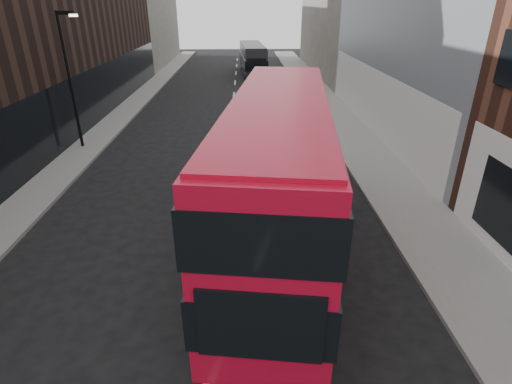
{
  "coord_description": "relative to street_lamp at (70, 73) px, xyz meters",
  "views": [
    {
      "loc": [
        0.91,
        -3.86,
        7.56
      ],
      "look_at": [
        1.23,
        6.7,
        2.5
      ],
      "focal_mm": 28.0,
      "sensor_mm": 36.0,
      "label": 1
    }
  ],
  "objects": [
    {
      "name": "car_c",
      "position": [
        11.29,
        14.08,
        -3.53
      ],
      "size": [
        2.08,
        4.55,
        1.29
      ],
      "primitive_type": "imported",
      "rotation": [
        0.0,
        0.0,
        0.06
      ],
      "color": "black",
      "rests_on": "ground"
    },
    {
      "name": "car_a",
      "position": [
        10.59,
        -3.32,
        -3.57
      ],
      "size": [
        1.45,
        3.59,
        1.22
      ],
      "primitive_type": "imported",
      "rotation": [
        0.0,
        0.0,
        -0.0
      ],
      "color": "black",
      "rests_on": "ground"
    },
    {
      "name": "grey_bus",
      "position": [
        10.14,
        25.12,
        -2.43
      ],
      "size": [
        3.02,
        10.24,
        3.27
      ],
      "rotation": [
        0.0,
        0.0,
        0.06
      ],
      "color": "black",
      "rests_on": "ground"
    },
    {
      "name": "sidewalk_right",
      "position": [
        15.72,
        7.0,
        -4.11
      ],
      "size": [
        3.0,
        80.0,
        0.15
      ],
      "primitive_type": "cube",
      "color": "slate",
      "rests_on": "ground"
    },
    {
      "name": "street_lamp",
      "position": [
        0.0,
        0.0,
        0.0
      ],
      "size": [
        1.06,
        0.22,
        7.0
      ],
      "color": "black",
      "rests_on": "sidewalk_left"
    },
    {
      "name": "sidewalk_left",
      "position": [
        0.22,
        7.0,
        -4.11
      ],
      "size": [
        2.0,
        80.0,
        0.15
      ],
      "primitive_type": "cube",
      "color": "slate",
      "rests_on": "ground"
    },
    {
      "name": "red_bus",
      "position": [
        10.18,
        -10.15,
        -1.38
      ],
      "size": [
        4.53,
        12.71,
        5.04
      ],
      "rotation": [
        0.0,
        0.0,
        -0.13
      ],
      "color": "#B70B24",
      "rests_on": "ground"
    },
    {
      "name": "building_left_mid",
      "position": [
        -3.28,
        12.0,
        2.82
      ],
      "size": [
        5.0,
        24.0,
        14.0
      ],
      "primitive_type": "cube",
      "color": "black",
      "rests_on": "ground"
    },
    {
      "name": "car_b",
      "position": [
        10.65,
        8.0,
        -3.54
      ],
      "size": [
        1.7,
        3.97,
        1.27
      ],
      "primitive_type": "imported",
      "rotation": [
        0.0,
        0.0,
        0.09
      ],
      "color": "#96999E",
      "rests_on": "ground"
    },
    {
      "name": "building_left_far",
      "position": [
        -3.28,
        34.0,
        2.32
      ],
      "size": [
        5.0,
        20.0,
        13.0
      ],
      "primitive_type": "cube",
      "color": "#605B55",
      "rests_on": "ground"
    }
  ]
}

